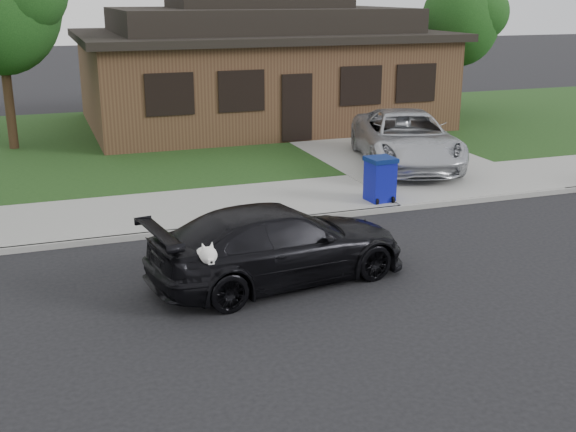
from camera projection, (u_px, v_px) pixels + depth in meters
name	position (u px, v px, depth m)	size (l,w,h in m)	color
ground	(299.00, 291.00, 11.91)	(120.00, 120.00, 0.00)	black
sidewalk	(222.00, 206.00, 16.39)	(60.00, 3.00, 0.12)	gray
curb	(240.00, 225.00, 15.04)	(60.00, 0.12, 0.12)	gray
lawn	(161.00, 141.00, 23.59)	(60.00, 13.00, 0.13)	#193814
driveway	(367.00, 145.00, 22.80)	(4.50, 13.00, 0.14)	gray
sedan	(278.00, 244.00, 12.16)	(4.74, 2.52, 1.31)	black
minivan	(406.00, 138.00, 19.80)	(2.41, 5.23, 1.45)	silver
recycling_bin	(380.00, 179.00, 16.49)	(0.65, 0.68, 1.01)	#0D1391
house	(259.00, 67.00, 26.05)	(12.60, 8.60, 4.65)	#422B1C
tree_0	(3.00, 0.00, 20.78)	(3.78, 3.60, 6.34)	#332114
tree_1	(465.00, 19.00, 27.63)	(3.15, 3.00, 5.25)	#332114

